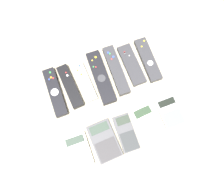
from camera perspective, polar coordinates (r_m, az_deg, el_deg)
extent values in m
plane|color=#B2A88E|center=(0.81, 0.95, -2.59)|extent=(3.00, 3.00, 0.00)
cube|color=black|center=(0.85, -14.61, 1.47)|extent=(0.05, 0.19, 0.02)
cylinder|color=silver|center=(0.83, -14.75, 1.48)|extent=(0.03, 0.03, 0.00)
cylinder|color=red|center=(0.85, -15.12, 5.05)|extent=(0.01, 0.01, 0.00)
cylinder|color=green|center=(0.86, -15.86, 6.45)|extent=(0.01, 0.01, 0.00)
cylinder|color=blue|center=(0.85, -16.10, 4.70)|extent=(0.01, 0.01, 0.00)
cylinder|color=orange|center=(0.85, -15.67, 5.18)|extent=(0.01, 0.01, 0.00)
cube|color=black|center=(0.84, -10.87, 2.98)|extent=(0.05, 0.18, 0.03)
cylinder|color=red|center=(0.85, -11.95, 6.53)|extent=(0.01, 0.01, 0.00)
cylinder|color=silver|center=(0.84, -11.57, 5.80)|extent=(0.01, 0.01, 0.00)
cube|color=#B7B7BC|center=(0.84, -7.10, 4.21)|extent=(0.05, 0.16, 0.02)
cylinder|color=orange|center=(0.85, -8.95, 7.16)|extent=(0.01, 0.01, 0.00)
cylinder|color=orange|center=(0.84, -7.99, 6.13)|extent=(0.01, 0.01, 0.00)
cylinder|color=blue|center=(0.85, -8.44, 8.33)|extent=(0.01, 0.01, 0.00)
cube|color=black|center=(0.84, -2.91, 5.41)|extent=(0.06, 0.22, 0.03)
cylinder|color=#38383D|center=(0.82, -2.74, 5.17)|extent=(0.03, 0.03, 0.00)
cylinder|color=red|center=(0.84, -4.25, 8.08)|extent=(0.01, 0.01, 0.00)
cylinder|color=yellow|center=(0.85, -4.48, 10.51)|extent=(0.01, 0.01, 0.00)
cylinder|color=yellow|center=(0.85, -5.19, 9.75)|extent=(0.01, 0.01, 0.00)
cylinder|color=green|center=(0.84, -4.87, 8.13)|extent=(0.01, 0.01, 0.00)
cube|color=#333338|center=(0.84, 1.09, 7.23)|extent=(0.05, 0.20, 0.03)
cylinder|color=blue|center=(0.86, -1.03, 11.77)|extent=(0.01, 0.01, 0.00)
cylinder|color=blue|center=(0.85, 0.34, 10.71)|extent=(0.01, 0.01, 0.00)
cylinder|color=green|center=(0.86, -0.58, 11.51)|extent=(0.01, 0.01, 0.00)
cylinder|color=red|center=(0.85, -0.09, 10.15)|extent=(0.01, 0.01, 0.00)
cube|color=#333338|center=(0.86, 5.10, 8.66)|extent=(0.06, 0.17, 0.02)
cylinder|color=red|center=(0.87, 3.28, 11.85)|extent=(0.01, 0.01, 0.00)
cylinder|color=silver|center=(0.87, 3.32, 11.76)|extent=(0.01, 0.01, 0.00)
cylinder|color=silver|center=(0.87, 4.54, 10.99)|extent=(0.01, 0.01, 0.00)
cube|color=#333338|center=(0.88, 9.34, 9.83)|extent=(0.05, 0.19, 0.02)
cylinder|color=silver|center=(0.86, 9.97, 8.99)|extent=(0.02, 0.02, 0.00)
cylinder|color=yellow|center=(0.89, 7.76, 13.19)|extent=(0.01, 0.01, 0.00)
cylinder|color=yellow|center=(0.90, 8.41, 14.54)|extent=(0.01, 0.01, 0.00)
cube|color=silver|center=(0.80, -8.73, -13.68)|extent=(0.09, 0.12, 0.02)
cube|color=#38473D|center=(0.79, -9.70, -10.91)|extent=(0.07, 0.03, 0.00)
cube|color=#9B7E98|center=(0.79, -8.22, -15.53)|extent=(0.07, 0.06, 0.00)
cube|color=#4C4C51|center=(0.79, -2.00, -11.19)|extent=(0.09, 0.14, 0.02)
cube|color=#38473D|center=(0.79, -3.39, -7.94)|extent=(0.07, 0.03, 0.00)
cube|color=#3C3B3E|center=(0.78, -1.08, -13.33)|extent=(0.08, 0.07, 0.00)
cube|color=#4C4C51|center=(0.80, 3.98, -8.99)|extent=(0.07, 0.14, 0.01)
cube|color=#333D33|center=(0.79, 2.88, -5.85)|extent=(0.05, 0.03, 0.00)
cube|color=#343739|center=(0.79, 4.79, -11.05)|extent=(0.06, 0.07, 0.00)
cube|color=silver|center=(0.81, 9.43, -6.57)|extent=(0.09, 0.14, 0.01)
cube|color=#2D422D|center=(0.81, 8.01, -3.65)|extent=(0.07, 0.03, 0.00)
cube|color=#7D83AD|center=(0.80, 10.52, -8.45)|extent=(0.07, 0.07, 0.00)
cube|color=#B2B2B7|center=(0.83, 15.02, -3.60)|extent=(0.08, 0.11, 0.01)
cube|color=black|center=(0.83, 14.09, -1.12)|extent=(0.06, 0.03, 0.00)
cube|color=slate|center=(0.82, 15.86, -5.12)|extent=(0.07, 0.06, 0.00)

